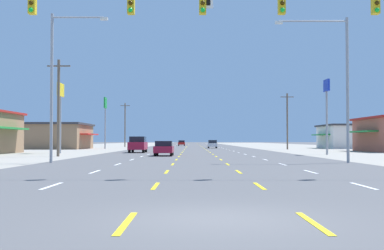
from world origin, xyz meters
TOP-DOWN VIEW (x-y plane):
  - ground_plane at (0.00, 66.00)m, footprint 572.00×572.00m
  - lot_apron_left at (-24.75, 66.00)m, footprint 28.00×440.00m
  - lot_apron_right at (24.75, 66.00)m, footprint 28.00×440.00m
  - lane_markings at (0.00, 104.50)m, footprint 10.64×227.60m
  - signal_span_wire at (0.01, 11.53)m, footprint 25.65×0.53m
  - sedan_inner_left_nearest at (-3.28, 39.32)m, footprint 1.80×4.50m
  - suv_far_left_near at (-7.20, 51.92)m, footprint 1.98×4.90m
  - hatchback_inner_right_mid at (3.38, 85.65)m, footprint 1.72×3.90m
  - sedan_inner_left_midfar at (-3.32, 124.71)m, footprint 1.80×4.50m
  - storefront_left_row_2 at (-25.54, 78.54)m, footprint 14.18×14.12m
  - storefront_right_row_2 at (29.20, 82.94)m, footprint 12.09×12.46m
  - pole_sign_left_row_1 at (-15.94, 48.63)m, footprint 0.24×2.38m
  - pole_sign_left_row_2 at (-15.90, 78.69)m, footprint 0.24×1.87m
  - pole_sign_right_row_1 at (13.79, 43.13)m, footprint 0.24×1.76m
  - streetlight_left_row_0 at (-9.78, 24.31)m, footprint 3.92×0.26m
  - streetlight_right_row_0 at (9.60, 24.31)m, footprint 5.05×0.26m
  - utility_pole_left_row_0 at (-13.16, 37.35)m, footprint 2.20×0.26m
  - utility_pole_right_row_1 at (15.18, 72.45)m, footprint 2.20×0.26m
  - utility_pole_left_row_2 at (-15.49, 101.74)m, footprint 2.20×0.26m

SIDE VIEW (x-z plane):
  - ground_plane at x=0.00m, z-range 0.00..0.00m
  - lot_apron_left at x=-24.75m, z-range 0.00..0.01m
  - lot_apron_right at x=24.75m, z-range 0.00..0.01m
  - lane_markings at x=0.00m, z-range 0.00..0.01m
  - sedan_inner_left_nearest at x=-3.28m, z-range 0.03..1.49m
  - sedan_inner_left_midfar at x=-3.32m, z-range 0.03..1.49m
  - hatchback_inner_right_mid at x=3.38m, z-range 0.01..1.55m
  - suv_far_left_near at x=-7.20m, z-range 0.04..2.02m
  - storefront_right_row_2 at x=29.20m, z-range 0.02..4.43m
  - storefront_left_row_2 at x=-25.54m, z-range 0.02..4.51m
  - utility_pole_left_row_0 at x=-13.16m, z-range 0.19..9.37m
  - utility_pole_right_row_1 at x=15.18m, z-range 0.19..9.45m
  - utility_pole_left_row_2 at x=-15.49m, z-range 0.20..10.03m
  - signal_span_wire at x=0.01m, z-range 0.93..9.93m
  - pole_sign_right_row_1 at x=13.79m, z-range 1.85..9.83m
  - streetlight_right_row_0 at x=9.60m, z-range 0.88..10.87m
  - streetlight_left_row_0 at x=-9.78m, z-range 0.75..11.01m
  - pole_sign_left_row_1 at x=-15.94m, z-range 2.23..10.44m
  - pole_sign_left_row_2 at x=-15.90m, z-range 2.29..11.40m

